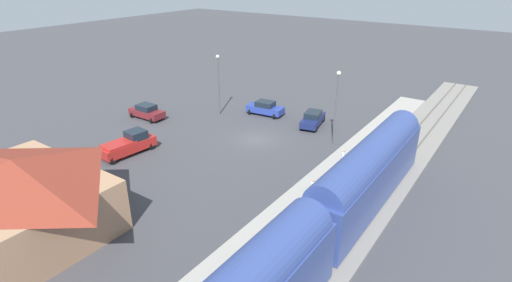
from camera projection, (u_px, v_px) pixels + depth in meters
The scene contains 13 objects.
ground_plane at pixel (256, 139), 42.20m from camera, with size 200.00×200.00×0.00m, color #424247.
railway_track at pixel (387, 175), 34.83m from camera, with size 4.80×70.00×0.30m.
platform at pixel (344, 163), 36.90m from camera, with size 3.20×46.00×0.30m.
passenger_train at pixel (315, 228), 23.23m from camera, with size 2.93×34.36×4.98m.
station_building at pixel (19, 195), 26.66m from camera, with size 12.44×9.36×5.47m.
pedestrian_on_platform at pixel (343, 157), 35.37m from camera, with size 0.36×0.36×1.71m.
pedestrian_waiting_far at pixel (313, 187), 30.59m from camera, with size 0.36×0.36×1.71m.
pickup_red at pixel (129, 144), 38.59m from camera, with size 2.47×5.56×2.14m.
sedan_maroon at pixel (147, 112), 47.60m from camera, with size 4.53×2.33×1.74m.
sedan_navy at pixel (313, 119), 45.36m from camera, with size 2.75×4.79×1.74m.
sedan_blue at pixel (265, 108), 48.77m from camera, with size 4.67×2.63×1.74m.
light_pole_near_platform at pixel (337, 99), 39.15m from camera, with size 0.44×0.44×7.67m.
light_pole_lot_center at pixel (218, 77), 47.53m from camera, with size 0.44×0.44×7.34m.
Camera 1 is at (-22.15, 31.68, 16.93)m, focal length 27.92 mm.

